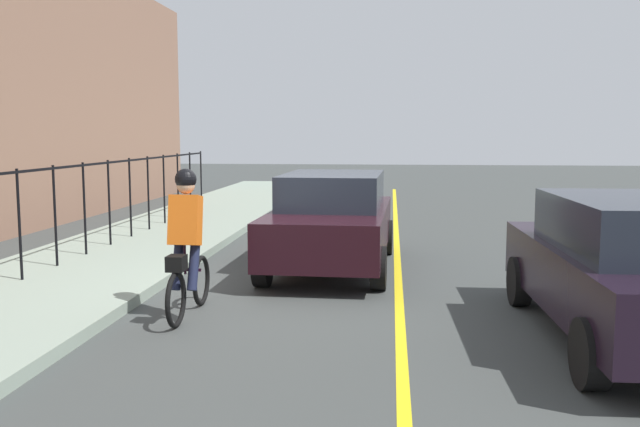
# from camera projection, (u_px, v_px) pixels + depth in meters

# --- Properties ---
(ground_plane) EXTENTS (80.00, 80.00, 0.00)m
(ground_plane) POSITION_uv_depth(u_px,v_px,m) (289.00, 287.00, 10.12)
(ground_plane) COLOR #3B3F3E
(lane_line_centre) EXTENTS (36.00, 0.12, 0.01)m
(lane_line_centre) POSITION_uv_depth(u_px,v_px,m) (399.00, 289.00, 9.96)
(lane_line_centre) COLOR yellow
(lane_line_centre) RESTS_ON ground
(sidewalk) EXTENTS (40.00, 3.20, 0.15)m
(sidewalk) POSITION_uv_depth(u_px,v_px,m) (68.00, 277.00, 10.46)
(sidewalk) COLOR gray
(sidewalk) RESTS_ON ground
(iron_fence) EXTENTS (15.84, 0.04, 1.60)m
(iron_fence) POSITION_uv_depth(u_px,v_px,m) (70.00, 195.00, 11.35)
(iron_fence) COLOR black
(iron_fence) RESTS_ON sidewalk
(cyclist_lead) EXTENTS (1.71, 0.36, 1.83)m
(cyclist_lead) POSITION_uv_depth(u_px,v_px,m) (186.00, 244.00, 8.34)
(cyclist_lead) COLOR black
(cyclist_lead) RESTS_ON ground
(patrol_sedan) EXTENTS (4.44, 2.01, 1.58)m
(patrol_sedan) POSITION_uv_depth(u_px,v_px,m) (632.00, 267.00, 7.35)
(patrol_sedan) COLOR black
(patrol_sedan) RESTS_ON ground
(parked_sedan_rear) EXTENTS (4.45, 2.03, 1.58)m
(parked_sedan_rear) POSITION_uv_depth(u_px,v_px,m) (332.00, 219.00, 11.47)
(parked_sedan_rear) COLOR black
(parked_sedan_rear) RESTS_ON ground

